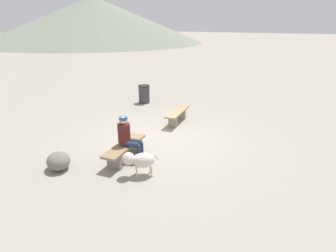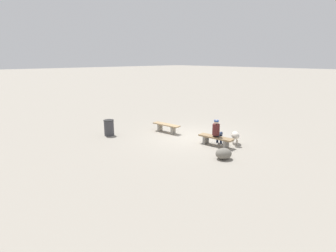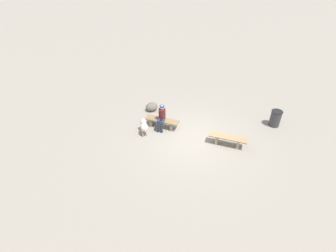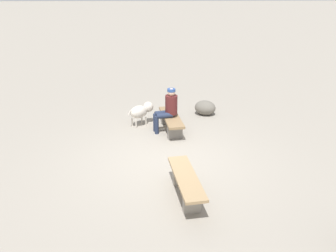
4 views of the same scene
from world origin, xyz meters
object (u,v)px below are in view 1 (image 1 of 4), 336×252
trash_bin (144,94)px  boulder (58,161)px  bench_right (125,149)px  seated_person (127,136)px  bench_left (177,114)px  dog (139,160)px

trash_bin → boulder: bearing=14.2°
bench_right → boulder: 1.71m
seated_person → trash_bin: 5.64m
bench_left → bench_right: (3.28, 0.10, -0.02)m
bench_left → boulder: size_ratio=2.53×
bench_left → seated_person: bearing=-4.2°
bench_left → dog: size_ratio=2.21×
bench_right → bench_left: bearing=174.2°
trash_bin → boulder: trash_bin is taller
bench_left → dog: (3.78, 0.95, 0.10)m
bench_left → seated_person: size_ratio=1.36×
boulder → trash_bin: bearing=-165.8°
dog → boulder: size_ratio=1.14×
bench_right → seated_person: seated_person is taller
bench_right → boulder: (1.26, -1.15, -0.09)m
seated_person → dog: 0.97m
seated_person → boulder: (1.30, -1.24, -0.49)m
boulder → dog: bearing=110.8°
bench_right → trash_bin: bearing=-158.7°
seated_person → boulder: 1.86m
seated_person → trash_bin: bearing=-163.4°
trash_bin → seated_person: bearing=29.9°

